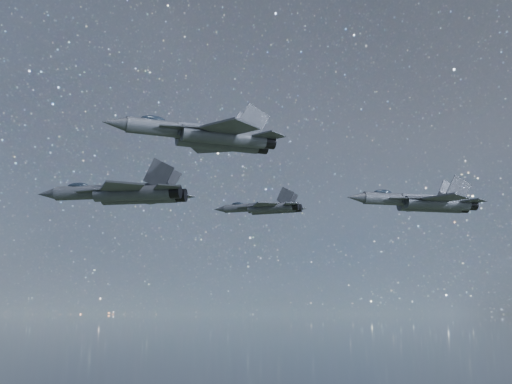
{
  "coord_description": "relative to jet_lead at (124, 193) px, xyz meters",
  "views": [
    {
      "loc": [
        1.53,
        -79.61,
        143.03
      ],
      "look_at": [
        1.32,
        0.57,
        159.46
      ],
      "focal_mm": 42.0,
      "sensor_mm": 36.0,
      "label": 1
    }
  ],
  "objects": [
    {
      "name": "jet_left",
      "position": [
        17.88,
        30.07,
        3.49
      ],
      "size": [
        16.71,
        11.17,
        4.23
      ],
      "rotation": [
        0.0,
        0.0,
        -0.33
      ],
      "color": "#2E323A"
    },
    {
      "name": "jet_slot",
      "position": [
        40.49,
        12.14,
        1.12
      ],
      "size": [
        20.42,
        13.99,
        5.13
      ],
      "rotation": [
        0.0,
        0.0,
        0.21
      ],
      "color": "#2E323A"
    },
    {
      "name": "jet_lead",
      "position": [
        0.0,
        0.0,
        0.0
      ],
      "size": [
        20.43,
        14.1,
        5.13
      ],
      "rotation": [
        0.0,
        0.0,
        -0.18
      ],
      "color": "#2E323A"
    },
    {
      "name": "jet_right",
      "position": [
        11.28,
        -11.95,
        3.79
      ],
      "size": [
        18.88,
        12.53,
        4.81
      ],
      "rotation": [
        0.0,
        0.0,
        0.37
      ],
      "color": "#2E323A"
    }
  ]
}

